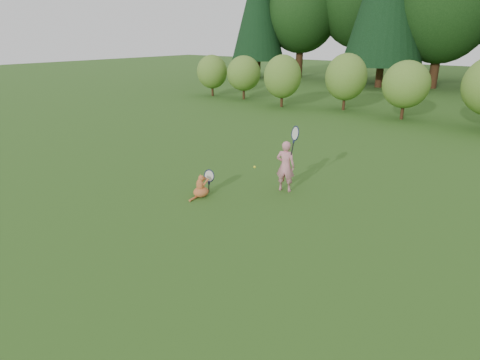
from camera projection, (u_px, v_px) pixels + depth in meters
The scene contains 5 objects.
ground at pixel (208, 221), 8.19m from camera, with size 100.00×100.00×0.00m, color #2A5016.
shrub_row at pixel (409, 88), 17.36m from camera, with size 28.00×3.00×2.80m, color #577A26, non-canonical shape.
child at pixel (286, 165), 9.54m from camera, with size 0.73×0.49×1.86m.
cat at pixel (201, 185), 9.34m from camera, with size 0.47×0.73×0.74m.
tennis_ball at pixel (255, 167), 9.22m from camera, with size 0.06×0.06×0.06m.
Camera 1 is at (5.06, -5.46, 3.59)m, focal length 30.00 mm.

